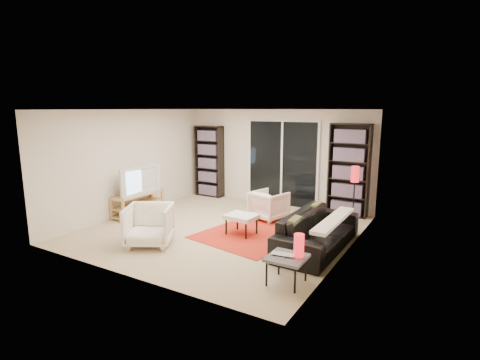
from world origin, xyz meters
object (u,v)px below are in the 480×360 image
at_px(sofa, 318,231).
at_px(ottoman, 241,217).
at_px(armchair_back, 269,205).
at_px(tv_stand, 138,203).
at_px(side_table, 287,259).
at_px(armchair_front, 149,225).
at_px(floor_lamp, 355,181).
at_px(bookshelf_right, 349,170).
at_px(bookshelf_left, 209,161).

bearing_deg(sofa, ottoman, 92.49).
bearing_deg(armchair_back, sofa, 157.40).
distance_m(tv_stand, armchair_back, 3.01).
distance_m(tv_stand, side_table, 4.60).
bearing_deg(armchair_front, ottoman, 19.01).
height_order(tv_stand, side_table, tv_stand).
distance_m(tv_stand, floor_lamp, 4.86).
height_order(bookshelf_right, armchair_front, bookshelf_right).
xyz_separation_m(tv_stand, armchair_back, (2.76, 1.22, 0.05)).
distance_m(bookshelf_right, armchair_front, 4.55).
bearing_deg(sofa, bookshelf_right, 3.58).
xyz_separation_m(sofa, floor_lamp, (0.16, 1.78, 0.61)).
height_order(bookshelf_right, side_table, bookshelf_right).
distance_m(bookshelf_left, armchair_back, 2.79).
bearing_deg(tv_stand, bookshelf_left, 82.47).
bearing_deg(floor_lamp, bookshelf_left, 172.19).
bearing_deg(side_table, ottoman, 137.44).
distance_m(tv_stand, sofa, 4.29).
distance_m(bookshelf_right, sofa, 2.46).
bearing_deg(sofa, tv_stand, 91.47).
height_order(tv_stand, ottoman, tv_stand).
xyz_separation_m(bookshelf_right, armchair_front, (-2.55, -3.71, -0.68)).
xyz_separation_m(tv_stand, side_table, (4.36, -1.45, 0.10)).
height_order(armchair_back, armchair_front, armchair_front).
distance_m(armchair_front, ottoman, 1.75).
xyz_separation_m(bookshelf_left, tv_stand, (-0.32, -2.40, -0.71)).
bearing_deg(ottoman, armchair_back, 90.36).
height_order(armchair_back, floor_lamp, floor_lamp).
bearing_deg(bookshelf_left, tv_stand, -97.53).
bearing_deg(bookshelf_left, armchair_front, -70.69).
bearing_deg(floor_lamp, armchair_front, -131.95).
relative_size(ottoman, side_table, 1.15).
relative_size(bookshelf_right, armchair_front, 2.61).
bearing_deg(ottoman, tv_stand, -179.77).
relative_size(side_table, floor_lamp, 0.43).
bearing_deg(tv_stand, armchair_back, 23.79).
distance_m(bookshelf_left, side_table, 5.62).
distance_m(bookshelf_right, ottoman, 2.86).
bearing_deg(bookshelf_right, armchair_back, -139.88).
distance_m(bookshelf_left, bookshelf_right, 3.85).
relative_size(tv_stand, armchair_back, 1.87).
height_order(side_table, floor_lamp, floor_lamp).
bearing_deg(tv_stand, floor_lamp, 22.46).
xyz_separation_m(tv_stand, armchair_front, (1.62, -1.31, 0.10)).
xyz_separation_m(tv_stand, floor_lamp, (4.45, 1.84, 0.67)).
bearing_deg(side_table, sofa, 92.76).
distance_m(bookshelf_left, ottoman, 3.48).
bearing_deg(armchair_back, bookshelf_right, -125.36).
relative_size(tv_stand, ottoman, 2.15).
xyz_separation_m(tv_stand, ottoman, (2.77, 0.01, 0.08)).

